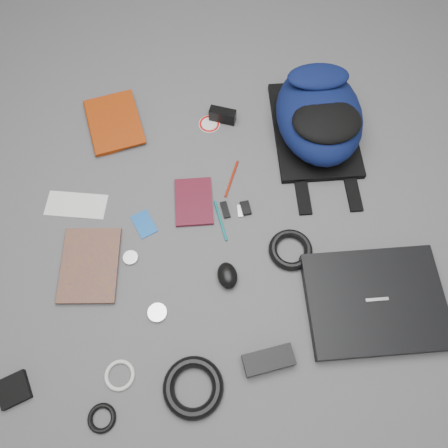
{
  "coord_description": "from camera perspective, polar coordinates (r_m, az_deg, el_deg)",
  "views": [
    {
      "loc": [
        -0.05,
        -0.54,
        1.24
      ],
      "look_at": [
        0.0,
        0.0,
        0.02
      ],
      "focal_mm": 35.0,
      "sensor_mm": 36.0,
      "label": 1
    }
  ],
  "objects": [
    {
      "name": "ground",
      "position": [
        1.35,
        0.0,
        -0.35
      ],
      "size": [
        4.0,
        4.0,
        0.0
      ],
      "primitive_type": "plane",
      "color": "#4F4F51",
      "rests_on": "ground"
    },
    {
      "name": "backpack",
      "position": [
        1.49,
        12.29,
        13.77
      ],
      "size": [
        0.31,
        0.44,
        0.18
      ],
      "primitive_type": null,
      "rotation": [
        0.0,
        0.0,
        -0.03
      ],
      "color": "#070F33",
      "rests_on": "ground"
    },
    {
      "name": "laptop",
      "position": [
        1.32,
        19.11,
        -9.5
      ],
      "size": [
        0.39,
        0.31,
        0.04
      ],
      "primitive_type": "cube",
      "rotation": [
        0.0,
        0.0,
        -0.02
      ],
      "color": "black",
      "rests_on": "ground"
    },
    {
      "name": "textbook_red",
      "position": [
        1.59,
        -17.22,
        11.78
      ],
      "size": [
        0.22,
        0.26,
        0.03
      ],
      "primitive_type": "imported",
      "rotation": [
        0.0,
        0.0,
        0.21
      ],
      "color": "maroon",
      "rests_on": "ground"
    },
    {
      "name": "comic_book",
      "position": [
        1.38,
        -20.48,
        -5.09
      ],
      "size": [
        0.19,
        0.25,
        0.02
      ],
      "primitive_type": "imported",
      "rotation": [
        0.0,
        0.0,
        -0.09
      ],
      "color": "#BF610D",
      "rests_on": "ground"
    },
    {
      "name": "envelope",
      "position": [
        1.46,
        -18.73,
        2.37
      ],
      "size": [
        0.2,
        0.12,
        0.0
      ],
      "primitive_type": "cube",
      "rotation": [
        0.0,
        0.0,
        -0.18
      ],
      "color": "silver",
      "rests_on": "ground"
    },
    {
      "name": "dvd_case",
      "position": [
        1.38,
        -3.97,
        2.93
      ],
      "size": [
        0.12,
        0.17,
        0.01
      ],
      "primitive_type": "cube",
      "rotation": [
        0.0,
        0.0,
        -0.02
      ],
      "color": "#400C17",
      "rests_on": "ground"
    },
    {
      "name": "compact_camera",
      "position": [
        1.54,
        -0.18,
        13.99
      ],
      "size": [
        0.1,
        0.06,
        0.05
      ],
      "primitive_type": "cube",
      "rotation": [
        0.0,
        0.0,
        -0.35
      ],
      "color": "black",
      "rests_on": "ground"
    },
    {
      "name": "sticker_disc",
      "position": [
        1.54,
        -1.93,
        12.92
      ],
      "size": [
        0.09,
        0.09,
        0.0
      ],
      "primitive_type": "cylinder",
      "rotation": [
        0.0,
        0.0,
        -0.28
      ],
      "color": "white",
      "rests_on": "ground"
    },
    {
      "name": "pen_teal",
      "position": [
        1.35,
        -0.45,
        0.44
      ],
      "size": [
        0.03,
        0.14,
        0.01
      ],
      "primitive_type": "cylinder",
      "rotation": [
        1.57,
        0.0,
        0.17
      ],
      "color": "#0C6B70",
      "rests_on": "ground"
    },
    {
      "name": "pen_red",
      "position": [
        1.42,
        1.0,
        5.94
      ],
      "size": [
        0.06,
        0.13,
        0.01
      ],
      "primitive_type": "cylinder",
      "rotation": [
        1.57,
        0.0,
        -0.39
      ],
      "color": "maroon",
      "rests_on": "ground"
    },
    {
      "name": "id_badge",
      "position": [
        1.37,
        -10.4,
        0.01
      ],
      "size": [
        0.09,
        0.1,
        0.0
      ],
      "primitive_type": "cube",
      "rotation": [
        0.0,
        0.0,
        0.42
      ],
      "color": "#1656A9",
      "rests_on": "ground"
    },
    {
      "name": "usb_black",
      "position": [
        1.37,
        0.15,
        1.87
      ],
      "size": [
        0.03,
        0.06,
        0.01
      ],
      "primitive_type": "cube",
      "rotation": [
        0.0,
        0.0,
        0.16
      ],
      "color": "black",
      "rests_on": "ground"
    },
    {
      "name": "usb_silver",
      "position": [
        1.37,
        2.13,
        1.7
      ],
      "size": [
        0.02,
        0.04,
        0.01
      ],
      "primitive_type": "cube",
      "rotation": [
        0.0,
        0.0,
        -0.02
      ],
      "color": "silver",
      "rests_on": "ground"
    },
    {
      "name": "key_fob",
      "position": [
        1.37,
        2.84,
        2.08
      ],
      "size": [
        0.03,
        0.05,
        0.01
      ],
      "primitive_type": "cube",
      "rotation": [
        0.0,
        0.0,
        0.12
      ],
      "color": "black",
      "rests_on": "ground"
    },
    {
      "name": "mouse",
      "position": [
        1.27,
        0.45,
        -6.75
      ],
      "size": [
        0.07,
        0.09,
        0.04
      ],
      "primitive_type": "ellipsoid",
      "rotation": [
        0.0,
        0.0,
        0.11
      ],
      "color": "black",
      "rests_on": "ground"
    },
    {
      "name": "headphone_left",
      "position": [
        1.34,
        -12.1,
        -4.33
      ],
      "size": [
        0.06,
        0.06,
        0.01
      ],
      "primitive_type": "cylinder",
      "rotation": [
        0.0,
        0.0,
        -0.42
      ],
      "color": "#A2A3A5",
      "rests_on": "ground"
    },
    {
      "name": "headphone_right",
      "position": [
        1.27,
        -8.69,
        -11.38
      ],
      "size": [
        0.06,
        0.06,
        0.01
      ],
      "primitive_type": "cylinder",
      "rotation": [
        0.0,
        0.0,
        -0.09
      ],
      "color": "silver",
      "rests_on": "ground"
    },
    {
      "name": "cable_coil",
      "position": [
        1.32,
        8.69,
        -3.34
      ],
      "size": [
        0.14,
        0.14,
        0.03
      ],
      "primitive_type": "torus",
      "rotation": [
        0.0,
        0.0,
        -0.07
      ],
      "color": "black",
      "rests_on": "ground"
    },
    {
      "name": "power_brick",
      "position": [
        1.23,
        5.84,
        -17.28
      ],
      "size": [
        0.14,
        0.08,
        0.03
      ],
      "primitive_type": "cube",
      "rotation": [
        0.0,
        0.0,
        0.15
      ],
      "color": "black",
      "rests_on": "ground"
    },
    {
      "name": "power_cord_coil",
      "position": [
        1.23,
        -4.04,
        -20.52
      ],
      "size": [
        0.17,
        0.17,
        0.03
      ],
      "primitive_type": "torus",
      "rotation": [
        0.0,
        0.0,
        0.04
      ],
      "color": "black",
      "rests_on": "ground"
    },
    {
      "name": "pouch",
      "position": [
        1.35,
        -25.77,
        -18.92
      ],
      "size": [
        0.1,
        0.1,
        0.02
      ],
      "primitive_type": "cube",
      "rotation": [
        0.0,
        0.0,
        0.36
      ],
      "color": "black",
      "rests_on": "ground"
    },
    {
      "name": "earbud_coil",
      "position": [
        1.27,
        -15.67,
        -23.23
      ],
      "size": [
        0.08,
        0.08,
        0.01
      ],
      "primitive_type": "torus",
      "rotation": [
        0.0,
        0.0,
        -0.02
      ],
      "color": "black",
      "rests_on": "ground"
    },
    {
      "name": "white_cable_coil",
      "position": [
        1.27,
        -13.48,
        -18.66
      ],
      "size": [
        0.1,
        0.1,
        0.01
      ],
      "primitive_type": "torus",
      "rotation": [
        0.0,
        0.0,
        -0.27
      ],
      "color": "silver",
      "rests_on": "ground"
    }
  ]
}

